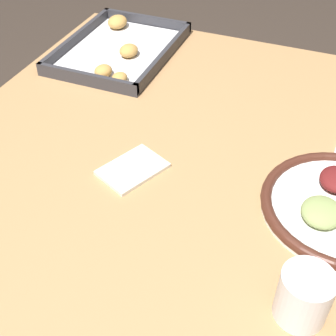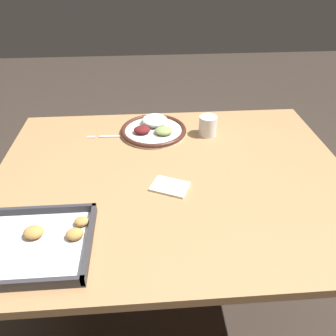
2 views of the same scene
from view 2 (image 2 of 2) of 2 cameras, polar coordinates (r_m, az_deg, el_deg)
ground_plane at (r=1.74m, az=0.60°, el=-21.40°), size 8.00×8.00×0.00m
dining_table at (r=1.24m, az=0.79°, el=-4.63°), size 1.29×1.00×0.75m
dinner_plate at (r=1.44m, az=-2.50°, el=6.82°), size 0.29×0.29×0.05m
fork at (r=1.43m, az=-9.67°, el=5.44°), size 0.19×0.02×0.00m
baking_tray at (r=1.00m, az=-23.81°, el=-12.25°), size 0.37×0.28×0.04m
drinking_cup at (r=1.42m, az=6.94°, el=7.32°), size 0.08×0.08×0.08m
napkin at (r=1.12m, az=0.33°, el=-3.25°), size 0.15×0.13×0.01m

